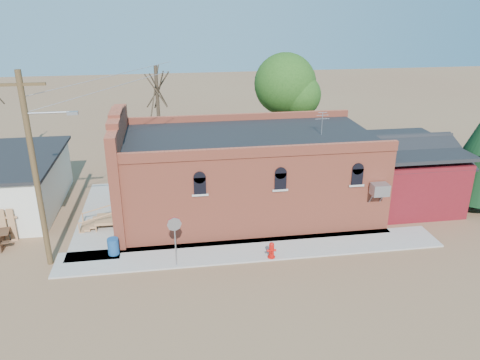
{
  "coord_description": "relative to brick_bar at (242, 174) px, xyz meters",
  "views": [
    {
      "loc": [
        -2.28,
        -19.02,
        11.71
      ],
      "look_at": [
        1.35,
        4.44,
        2.4
      ],
      "focal_mm": 35.0,
      "sensor_mm": 36.0,
      "label": 1
    }
  ],
  "objects": [
    {
      "name": "ground",
      "position": [
        -1.64,
        -5.49,
        -2.34
      ],
      "size": [
        120.0,
        120.0,
        0.0
      ],
      "primitive_type": "plane",
      "color": "brown",
      "rests_on": "ground"
    },
    {
      "name": "sidewalk_west",
      "position": [
        -7.94,
        0.51,
        -2.3
      ],
      "size": [
        2.6,
        10.0,
        0.08
      ],
      "primitive_type": "cube",
      "color": "#9E9991",
      "rests_on": "ground"
    },
    {
      "name": "tree_bare_near",
      "position": [
        -4.64,
        7.51,
        3.62
      ],
      "size": [
        2.8,
        2.8,
        7.65
      ],
      "color": "#403224",
      "rests_on": "ground"
    },
    {
      "name": "stop_sign",
      "position": [
        -3.97,
        -5.49,
        -0.37
      ],
      "size": [
        0.67,
        0.17,
        2.46
      ],
      "rotation": [
        0.0,
        0.0,
        -0.25
      ],
      "color": "#95959A",
      "rests_on": "sidewalk_south"
    },
    {
      "name": "fire_hydrant",
      "position": [
        0.54,
        -5.5,
        -1.86
      ],
      "size": [
        0.46,
        0.42,
        0.82
      ],
      "rotation": [
        0.0,
        0.0,
        -0.07
      ],
      "color": "#BE0F0A",
      "rests_on": "sidewalk_south"
    },
    {
      "name": "red_shed",
      "position": [
        9.86,
        0.01,
        -0.07
      ],
      "size": [
        5.4,
        6.4,
        4.3
      ],
      "color": "maroon",
      "rests_on": "ground"
    },
    {
      "name": "trash_barrel",
      "position": [
        -6.94,
        -3.99,
        -1.85
      ],
      "size": [
        0.66,
        0.66,
        0.83
      ],
      "primitive_type": "cylinder",
      "rotation": [
        0.0,
        0.0,
        -0.27
      ],
      "color": "navy",
      "rests_on": "sidewalk_west"
    },
    {
      "name": "sidewalk_south",
      "position": [
        -0.14,
        -4.59,
        -2.3
      ],
      "size": [
        19.0,
        2.2,
        0.08
      ],
      "primitive_type": "cube",
      "color": "#9E9991",
      "rests_on": "ground"
    },
    {
      "name": "tree_leafy",
      "position": [
        4.36,
        8.01,
        3.59
      ],
      "size": [
        4.4,
        4.4,
        8.15
      ],
      "color": "#403224",
      "rests_on": "ground"
    },
    {
      "name": "utility_pole",
      "position": [
        -9.79,
        -4.29,
        2.43
      ],
      "size": [
        3.12,
        0.26,
        9.0
      ],
      "color": "#442E1B",
      "rests_on": "ground"
    },
    {
      "name": "brick_bar",
      "position": [
        0.0,
        0.0,
        0.0
      ],
      "size": [
        16.4,
        7.97,
        6.3
      ],
      "color": "#CD593E",
      "rests_on": "ground"
    }
  ]
}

